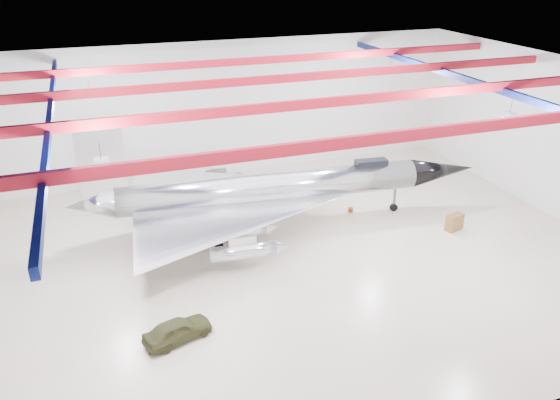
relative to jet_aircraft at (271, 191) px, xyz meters
name	(u,v)px	position (x,y,z in m)	size (l,w,h in m)	color
floor	(285,257)	(-0.59, -4.35, -2.54)	(40.00, 40.00, 0.00)	#C3B29B
wall_back	(222,110)	(-0.59, 10.65, 2.96)	(40.00, 40.00, 0.00)	silver
wall_right	(556,138)	(19.41, -4.35, 2.96)	(30.00, 30.00, 0.00)	silver
ceiling	(285,80)	(-0.59, -4.35, 8.46)	(40.00, 40.00, 0.00)	#0A0F38
ceiling_structure	(285,92)	(-0.59, -4.35, 7.78)	(39.50, 29.50, 1.08)	maroon
jet_aircraft	(271,191)	(0.00, 0.00, 0.00)	(28.45, 17.72, 7.76)	silver
jeep	(178,330)	(-8.23, -10.06, -1.97)	(1.37, 3.40, 1.16)	#3A391D
desk	(454,222)	(11.47, -4.87, -1.98)	(1.24, 0.62, 1.13)	brown
toolbox_red	(215,207)	(-3.11, 3.75, -2.39)	(0.45, 0.36, 0.32)	#9A270F
parts_bin	(322,197)	(5.03, 2.71, -2.36)	(0.53, 0.42, 0.37)	olive
crate_small	(175,217)	(-6.12, 3.12, -2.41)	(0.37, 0.30, 0.26)	#59595B
tool_chest	(351,210)	(6.11, 0.01, -2.38)	(0.37, 0.37, 0.33)	#9A270F
oil_barrel	(238,232)	(-2.53, -0.66, -2.34)	(0.59, 0.47, 0.41)	olive
spares_box	(243,197)	(-0.66, 4.81, -2.37)	(0.38, 0.38, 0.34)	#59595B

